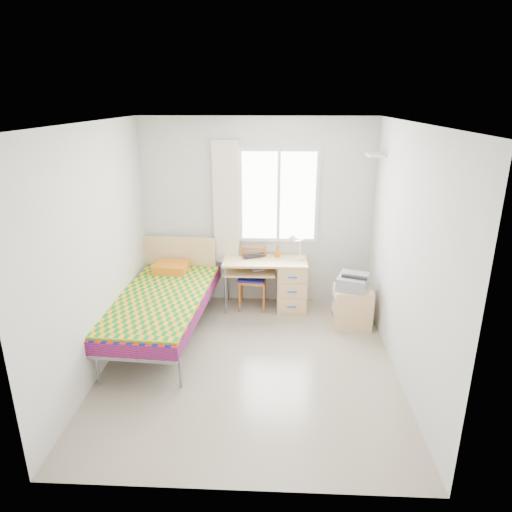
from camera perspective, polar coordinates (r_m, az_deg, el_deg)
The scene contains 17 objects.
floor at distance 5.26m, azimuth -0.81°, elevation -13.28°, with size 3.50×3.50×0.00m, color #BCAD93.
ceiling at distance 4.44m, azimuth -0.97°, elevation 16.32°, with size 3.50×3.50×0.00m, color white.
wall_back at distance 6.37m, azimuth 0.10°, elevation 5.37°, with size 3.20×3.20×0.00m, color silver.
wall_left at distance 5.05m, azimuth -19.34°, elevation 0.51°, with size 3.50×3.50×0.00m, color silver.
wall_right at distance 4.86m, azimuth 18.29°, elevation -0.06°, with size 3.50×3.50×0.00m, color silver.
window at distance 6.28m, azimuth 2.85°, elevation 7.49°, with size 1.10×0.04×1.30m.
curtain at distance 6.30m, azimuth -3.77°, elevation 6.57°, with size 0.35×0.05×1.70m, color beige.
floating_shelf at distance 5.99m, azimuth 14.68°, elevation 12.14°, with size 0.20×0.32×0.03m, color white.
bed at distance 5.74m, azimuth -11.60°, elevation -5.43°, with size 1.18×2.31×0.97m.
desk at distance 6.37m, azimuth 3.83°, elevation -3.30°, with size 1.15×0.53×0.72m.
chair at distance 6.39m, azimuth -0.38°, elevation -2.24°, with size 0.42×0.42×0.87m.
cabinet at distance 6.07m, azimuth 11.90°, elevation -6.24°, with size 0.49×0.43×0.52m.
printer at distance 5.94m, azimuth 12.01°, elevation -3.13°, with size 0.48×0.51×0.18m.
laptop at distance 6.32m, azimuth -0.07°, elevation -0.14°, with size 0.33×0.22×0.03m, color black.
pen_cup at distance 6.37m, azimuth 2.67°, elevation 0.31°, with size 0.08×0.08×0.10m, color orange.
task_lamp at distance 6.11m, azimuth 5.03°, elevation 1.35°, with size 0.22×0.31×0.39m.
book at distance 6.29m, azimuth -0.58°, elevation -1.58°, with size 0.17×0.23×0.02m, color gray.
Camera 1 is at (0.28, -4.43, 2.82)m, focal length 32.00 mm.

